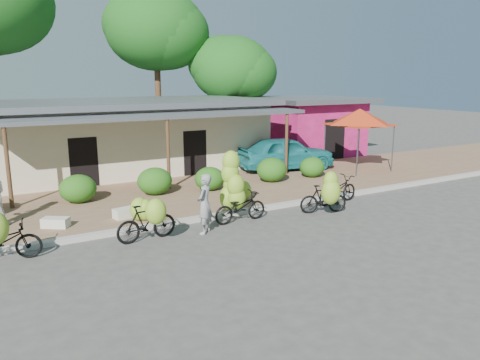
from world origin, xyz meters
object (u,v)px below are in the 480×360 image
at_px(bike_left, 148,221).
at_px(teal_van, 286,153).
at_px(bike_right, 326,195).
at_px(red_canopy, 360,117).
at_px(bike_far_right, 337,190).
at_px(tree_near_right, 228,67).
at_px(sack_near, 128,212).
at_px(bike_center, 236,194).
at_px(vendor, 205,204).
at_px(tree_center_right, 152,28).
at_px(sack_far, 56,222).

height_order(bike_left, teal_van, teal_van).
bearing_deg(bike_right, red_canopy, -30.94).
relative_size(bike_far_right, teal_van, 0.42).
distance_m(tree_near_right, bike_far_right, 14.17).
distance_m(tree_near_right, teal_van, 8.70).
bearing_deg(bike_right, teal_van, -4.64).
relative_size(red_canopy, sack_near, 4.12).
bearing_deg(bike_right, bike_center, 90.79).
bearing_deg(bike_left, bike_right, -99.05).
bearing_deg(teal_van, bike_left, 132.94).
bearing_deg(vendor, sack_near, -98.95).
distance_m(tree_center_right, bike_far_right, 16.61).
relative_size(tree_near_right, red_canopy, 1.95).
distance_m(tree_near_right, bike_left, 17.43).
bearing_deg(bike_left, tree_center_right, -25.54).
xyz_separation_m(bike_left, teal_van, (8.85, 6.02, 0.30)).
bearing_deg(vendor, bike_far_right, 142.66).
xyz_separation_m(tree_near_right, vendor, (-8.29, -13.76, -4.11)).
xyz_separation_m(red_canopy, bike_right, (-5.90, -4.74, -1.94)).
xyz_separation_m(bike_far_right, vendor, (-5.51, -0.61, 0.38)).
distance_m(tree_near_right, sack_near, 15.85).
bearing_deg(red_canopy, tree_near_right, 101.01).
bearing_deg(vendor, bike_center, 162.06).
distance_m(red_canopy, sack_near, 12.11).
bearing_deg(tree_center_right, sack_far, -120.75).
height_order(sack_near, sack_far, sack_near).
bearing_deg(bike_left, bike_center, -84.45).
bearing_deg(bike_far_right, teal_van, -24.96).
relative_size(tree_near_right, sack_far, 9.12).
height_order(red_canopy, teal_van, red_canopy).
height_order(bike_center, bike_far_right, bike_center).
height_order(bike_left, vendor, vendor).
height_order(bike_right, sack_near, bike_right).
xyz_separation_m(bike_center, sack_near, (-2.98, 1.61, -0.56)).
xyz_separation_m(bike_center, vendor, (-1.40, -0.67, 0.04)).
height_order(red_canopy, bike_center, red_canopy).
bearing_deg(vendor, tree_near_right, -164.70).
relative_size(tree_near_right, bike_left, 3.89).
bearing_deg(bike_center, tree_near_right, -29.77).
xyz_separation_m(tree_near_right, bike_right, (-4.09, -14.07, -4.31)).
relative_size(bike_center, teal_van, 0.47).
relative_size(bike_left, bike_far_right, 0.91).
height_order(bike_left, bike_far_right, bike_left).
distance_m(bike_far_right, sack_far, 9.37).
xyz_separation_m(tree_center_right, bike_center, (-2.89, -15.08, -6.37)).
bearing_deg(vendor, tree_center_right, -148.85).
bearing_deg(bike_far_right, red_canopy, -58.24).
height_order(tree_near_right, red_canopy, tree_near_right).
distance_m(bike_center, bike_right, 2.98).
xyz_separation_m(tree_center_right, red_canopy, (5.82, -11.34, -4.59)).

